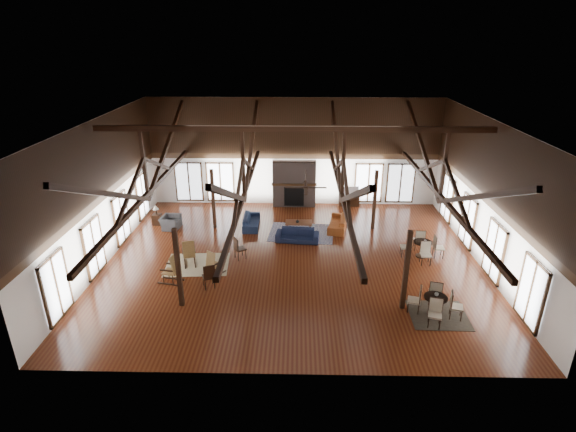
{
  "coord_description": "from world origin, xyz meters",
  "views": [
    {
      "loc": [
        0.17,
        -17.32,
        9.28
      ],
      "look_at": [
        -0.22,
        1.0,
        1.68
      ],
      "focal_mm": 28.0,
      "sensor_mm": 36.0,
      "label": 1
    }
  ],
  "objects_px": {
    "coffee_table": "(299,223)",
    "tv_console": "(349,200)",
    "sofa_orange": "(338,223)",
    "sofa_navy_front": "(297,235)",
    "sofa_navy_left": "(251,221)",
    "cafe_table_far": "(422,246)",
    "armchair": "(171,222)",
    "cafe_table_near": "(435,302)"
  },
  "relations": [
    {
      "from": "sofa_orange",
      "to": "coffee_table",
      "type": "height_order",
      "value": "sofa_orange"
    },
    {
      "from": "sofa_orange",
      "to": "tv_console",
      "type": "distance_m",
      "value": 3.37
    },
    {
      "from": "cafe_table_far",
      "to": "sofa_navy_front",
      "type": "bearing_deg",
      "value": 165.26
    },
    {
      "from": "sofa_orange",
      "to": "armchair",
      "type": "xyz_separation_m",
      "value": [
        -8.43,
        -0.19,
        0.02
      ]
    },
    {
      "from": "sofa_orange",
      "to": "cafe_table_near",
      "type": "relative_size",
      "value": 1.09
    },
    {
      "from": "sofa_orange",
      "to": "tv_console",
      "type": "xyz_separation_m",
      "value": [
        0.9,
        3.24,
        -0.02
      ]
    },
    {
      "from": "sofa_navy_left",
      "to": "sofa_orange",
      "type": "relative_size",
      "value": 0.95
    },
    {
      "from": "armchair",
      "to": "cafe_table_near",
      "type": "relative_size",
      "value": 0.51
    },
    {
      "from": "sofa_navy_left",
      "to": "coffee_table",
      "type": "distance_m",
      "value": 2.49
    },
    {
      "from": "cafe_table_far",
      "to": "tv_console",
      "type": "bearing_deg",
      "value": 112.4
    },
    {
      "from": "coffee_table",
      "to": "tv_console",
      "type": "distance_m",
      "value": 4.66
    },
    {
      "from": "coffee_table",
      "to": "cafe_table_near",
      "type": "relative_size",
      "value": 0.69
    },
    {
      "from": "coffee_table",
      "to": "cafe_table_near",
      "type": "bearing_deg",
      "value": -54.88
    },
    {
      "from": "sofa_navy_front",
      "to": "cafe_table_far",
      "type": "height_order",
      "value": "cafe_table_far"
    },
    {
      "from": "sofa_navy_front",
      "to": "coffee_table",
      "type": "distance_m",
      "value": 1.12
    },
    {
      "from": "coffee_table",
      "to": "sofa_navy_front",
      "type": "bearing_deg",
      "value": -92.78
    },
    {
      "from": "cafe_table_far",
      "to": "tv_console",
      "type": "xyz_separation_m",
      "value": [
        -2.57,
        6.23,
        -0.21
      ]
    },
    {
      "from": "sofa_navy_front",
      "to": "sofa_navy_left",
      "type": "relative_size",
      "value": 1.02
    },
    {
      "from": "sofa_orange",
      "to": "cafe_table_far",
      "type": "relative_size",
      "value": 1.1
    },
    {
      "from": "armchair",
      "to": "cafe_table_far",
      "type": "relative_size",
      "value": 0.52
    },
    {
      "from": "cafe_table_near",
      "to": "tv_console",
      "type": "bearing_deg",
      "value": 100.09
    },
    {
      "from": "coffee_table",
      "to": "cafe_table_far",
      "type": "bearing_deg",
      "value": -24.44
    },
    {
      "from": "cafe_table_near",
      "to": "tv_console",
      "type": "height_order",
      "value": "cafe_table_near"
    },
    {
      "from": "sofa_orange",
      "to": "tv_console",
      "type": "height_order",
      "value": "sofa_orange"
    },
    {
      "from": "cafe_table_far",
      "to": "coffee_table",
      "type": "bearing_deg",
      "value": 154.78
    },
    {
      "from": "sofa_navy_left",
      "to": "cafe_table_far",
      "type": "xyz_separation_m",
      "value": [
        7.85,
        -3.12,
        0.21
      ]
    },
    {
      "from": "armchair",
      "to": "sofa_orange",
      "type": "bearing_deg",
      "value": -82.92
    },
    {
      "from": "coffee_table",
      "to": "tv_console",
      "type": "bearing_deg",
      "value": 52.81
    },
    {
      "from": "cafe_table_near",
      "to": "cafe_table_far",
      "type": "distance_m",
      "value": 4.46
    },
    {
      "from": "armchair",
      "to": "tv_console",
      "type": "xyz_separation_m",
      "value": [
        9.33,
        3.44,
        -0.03
      ]
    },
    {
      "from": "sofa_navy_front",
      "to": "sofa_navy_left",
      "type": "xyz_separation_m",
      "value": [
        -2.35,
        1.68,
        -0.01
      ]
    },
    {
      "from": "armchair",
      "to": "cafe_table_far",
      "type": "height_order",
      "value": "cafe_table_far"
    },
    {
      "from": "coffee_table",
      "to": "cafe_table_near",
      "type": "xyz_separation_m",
      "value": [
        4.76,
        -6.97,
        0.04
      ]
    },
    {
      "from": "sofa_navy_front",
      "to": "sofa_orange",
      "type": "distance_m",
      "value": 2.55
    },
    {
      "from": "sofa_navy_left",
      "to": "cafe_table_near",
      "type": "height_order",
      "value": "cafe_table_near"
    },
    {
      "from": "sofa_orange",
      "to": "sofa_navy_front",
      "type": "bearing_deg",
      "value": -42.23
    },
    {
      "from": "sofa_navy_front",
      "to": "sofa_navy_left",
      "type": "distance_m",
      "value": 2.89
    },
    {
      "from": "coffee_table",
      "to": "tv_console",
      "type": "height_order",
      "value": "tv_console"
    },
    {
      "from": "sofa_navy_left",
      "to": "cafe_table_far",
      "type": "height_order",
      "value": "cafe_table_far"
    },
    {
      "from": "armchair",
      "to": "tv_console",
      "type": "height_order",
      "value": "armchair"
    },
    {
      "from": "sofa_navy_left",
      "to": "armchair",
      "type": "bearing_deg",
      "value": 93.48
    },
    {
      "from": "coffee_table",
      "to": "tv_console",
      "type": "xyz_separation_m",
      "value": [
        2.87,
        3.67,
        -0.16
      ]
    }
  ]
}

